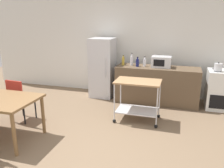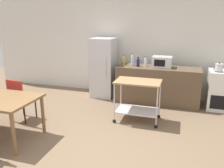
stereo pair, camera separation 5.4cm
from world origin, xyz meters
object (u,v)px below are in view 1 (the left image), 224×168
kitchen_cart (138,94)px  stove_oven (220,90)px  chair_red (20,97)px  refrigerator (103,68)px  bottle_wine (137,63)px  bottle_sesame_oil (145,62)px  bottle_soy_sauce (123,61)px  kettle (218,67)px  microwave (161,62)px  bottle_vinegar (132,60)px

kitchen_cart → stove_oven: bearing=35.4°
chair_red → refrigerator: bearing=-113.9°
chair_red → bottle_wine: size_ratio=3.73×
stove_oven → refrigerator: 2.92m
kitchen_cart → bottle_sesame_oil: size_ratio=3.65×
bottle_soy_sauce → bottle_wine: bearing=-12.2°
bottle_sesame_oil → kettle: bottle_sesame_oil is taller
kitchen_cart → bottle_sesame_oil: bearing=93.2°
chair_red → refrigerator: size_ratio=0.57×
chair_red → microwave: (2.60, 1.95, 0.51)m
refrigerator → kitchen_cart: size_ratio=1.70×
bottle_soy_sauce → chair_red: bearing=-130.7°
kitchen_cart → bottle_sesame_oil: (-0.07, 1.21, 0.43)m
refrigerator → bottle_wine: size_ratio=6.49×
kettle → stove_oven: bearing=39.7°
kitchen_cart → microwave: size_ratio=1.98×
bottle_soy_sauce → bottle_sesame_oil: size_ratio=1.01×
stove_oven → bottle_vinegar: size_ratio=3.01×
microwave → kettle: 1.26m
kitchen_cart → bottle_vinegar: size_ratio=2.98×
chair_red → kitchen_cart: chair_red is taller
chair_red → bottle_vinegar: size_ratio=2.91×
bottle_vinegar → bottle_sesame_oil: bottle_vinegar is taller
stove_oven → bottle_vinegar: (-2.11, 0.04, 0.57)m
refrigerator → kitchen_cart: 1.77m
bottle_sesame_oil → kettle: 1.66m
stove_oven → microwave: microwave is taller
chair_red → stove_oven: bearing=-149.8°
refrigerator → kettle: refrigerator is taller
kitchen_cart → bottle_sesame_oil: 1.28m
bottle_soy_sauce → bottle_wine: bottle_soy_sauce is taller
bottle_vinegar → bottle_wine: (0.17, -0.12, -0.03)m
stove_oven → bottle_wine: size_ratio=3.85×
bottle_vinegar → refrigerator: bearing=177.0°
refrigerator → kettle: 2.80m
kitchen_cart → bottle_soy_sauce: (-0.61, 1.22, 0.43)m
kitchen_cart → kettle: kettle is taller
microwave → bottle_vinegar: bearing=178.1°
bottle_soy_sauce → bottle_sesame_oil: 0.54m
microwave → refrigerator: bearing=177.5°
stove_oven → bottle_soy_sauce: size_ratio=3.66×
stove_oven → microwave: 1.49m
chair_red → bottle_soy_sauce: bearing=-126.3°
kitchen_cart → kettle: bearing=35.0°
kitchen_cart → bottle_soy_sauce: bottle_soy_sauce is taller
bottle_soy_sauce → bottle_vinegar: 0.21m
bottle_soy_sauce → refrigerator: bearing=172.2°
refrigerator → chair_red: bearing=-118.2°
refrigerator → bottle_soy_sauce: 0.63m
bottle_vinegar → bottle_wine: size_ratio=1.28×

